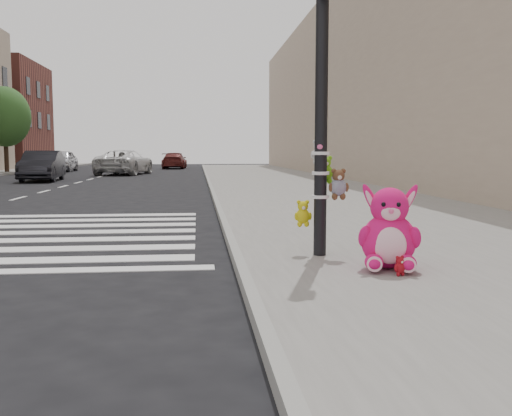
{
  "coord_description": "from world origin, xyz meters",
  "views": [
    {
      "loc": [
        1.05,
        -5.29,
        1.47
      ],
      "look_at": [
        1.78,
        1.84,
        0.75
      ],
      "focal_mm": 40.0,
      "sensor_mm": 36.0,
      "label": 1
    }
  ],
  "objects": [
    {
      "name": "ground",
      "position": [
        0.0,
        0.0,
        0.0
      ],
      "size": [
        120.0,
        120.0,
        0.0
      ],
      "primitive_type": "plane",
      "color": "black",
      "rests_on": "ground"
    },
    {
      "name": "bld_near",
      "position": [
        10.5,
        20.0,
        5.0
      ],
      "size": [
        5.0,
        60.0,
        10.0
      ],
      "primitive_type": "cube",
      "color": "tan",
      "rests_on": "ground"
    },
    {
      "name": "car_dark_far",
      "position": [
        -6.5,
        23.5,
        0.75
      ],
      "size": [
        1.94,
        4.64,
        1.49
      ],
      "primitive_type": "imported",
      "rotation": [
        0.0,
        0.0,
        0.08
      ],
      "color": "black",
      "rests_on": "ground"
    },
    {
      "name": "car_maroon_near",
      "position": [
        -0.87,
        43.07,
        0.66
      ],
      "size": [
        2.07,
        4.66,
        1.33
      ],
      "primitive_type": "imported",
      "rotation": [
        0.0,
        0.0,
        3.09
      ],
      "color": "maroon",
      "rests_on": "ground"
    },
    {
      "name": "car_white_near",
      "position": [
        -3.5,
        31.2,
        0.76
      ],
      "size": [
        3.43,
        5.85,
        1.53
      ],
      "primitive_type": "imported",
      "rotation": [
        0.0,
        0.0,
        2.97
      ],
      "color": "silver",
      "rests_on": "ground"
    },
    {
      "name": "signal_pole",
      "position": [
        2.62,
        1.81,
        1.84
      ],
      "size": [
        0.67,
        0.49,
        4.0
      ],
      "color": "black",
      "rests_on": "sidewalk_near"
    },
    {
      "name": "red_teddy",
      "position": [
        3.19,
        0.5,
        0.25
      ],
      "size": [
        0.18,
        0.15,
        0.22
      ],
      "primitive_type": null,
      "rotation": [
        0.0,
        0.0,
        0.39
      ],
      "color": "#A1101B",
      "rests_on": "sidewalk_near"
    },
    {
      "name": "pink_bunny",
      "position": [
        3.19,
        0.88,
        0.54
      ],
      "size": [
        0.75,
        0.83,
        0.98
      ],
      "rotation": [
        0.0,
        0.0,
        -0.25
      ],
      "color": "#E6136B",
      "rests_on": "sidewalk_near"
    },
    {
      "name": "sidewalk_near",
      "position": [
        5.0,
        10.0,
        0.07
      ],
      "size": [
        7.0,
        80.0,
        0.14
      ],
      "primitive_type": "cube",
      "color": "slate",
      "rests_on": "ground"
    },
    {
      "name": "tree_far_c",
      "position": [
        -11.2,
        33.0,
        3.65
      ],
      "size": [
        3.2,
        3.2,
        5.44
      ],
      "color": "#382619",
      "rests_on": "sidewalk_far"
    },
    {
      "name": "bld_far_e",
      "position": [
        -15.5,
        46.0,
        4.5
      ],
      "size": [
        6.0,
        10.0,
        9.0
      ],
      "primitive_type": "cube",
      "color": "brown",
      "rests_on": "ground"
    },
    {
      "name": "curb_edge",
      "position": [
        1.55,
        10.0,
        0.07
      ],
      "size": [
        0.12,
        80.0,
        0.15
      ],
      "primitive_type": "cube",
      "color": "gray",
      "rests_on": "ground"
    },
    {
      "name": "car_silver_deep",
      "position": [
        -8.68,
        36.85,
        0.79
      ],
      "size": [
        1.99,
        4.68,
        1.58
      ],
      "primitive_type": "imported",
      "rotation": [
        0.0,
        0.0,
        0.03
      ],
      "color": "#BABABF",
      "rests_on": "ground"
    }
  ]
}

